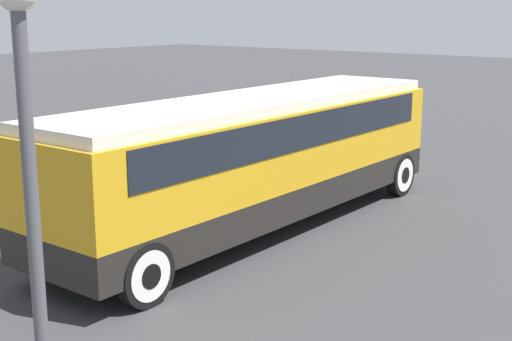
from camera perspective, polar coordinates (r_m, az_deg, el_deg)
name	(u,v)px	position (r m, az deg, el deg)	size (l,w,h in m)	color
ground_plane	(256,229)	(16.04, 0.00, -4.67)	(120.00, 120.00, 0.00)	#38383A
tour_bus	(259,149)	(15.67, 0.22, 1.73)	(11.13, 2.69, 2.97)	black
parked_car_mid	(150,150)	(21.53, -8.51, 1.64)	(4.64, 1.90, 1.37)	navy
lamp_post	(27,138)	(8.04, -17.84, 2.51)	(0.44, 0.44, 5.22)	#515156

